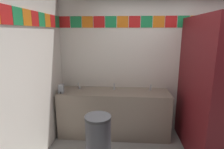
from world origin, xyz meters
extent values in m
cube|color=silver|center=(0.00, 1.53, 1.38)|extent=(3.91, 0.08, 2.76)
cube|color=red|center=(-1.85, 1.49, 2.10)|extent=(0.21, 0.01, 0.21)
cube|color=#1E8C4C|center=(-1.63, 1.49, 2.10)|extent=(0.21, 0.01, 0.21)
cube|color=orange|center=(-1.41, 1.49, 2.10)|extent=(0.21, 0.01, 0.21)
cube|color=red|center=(-1.19, 1.49, 2.10)|extent=(0.21, 0.01, 0.21)
cube|color=#1E8C4C|center=(-0.98, 1.49, 2.10)|extent=(0.21, 0.01, 0.21)
cube|color=orange|center=(-0.76, 1.49, 2.10)|extent=(0.21, 0.01, 0.21)
cube|color=red|center=(-0.54, 1.49, 2.10)|extent=(0.21, 0.01, 0.21)
cube|color=#1E8C4C|center=(-0.33, 1.49, 2.10)|extent=(0.21, 0.01, 0.21)
cube|color=orange|center=(-0.11, 1.49, 2.10)|extent=(0.21, 0.01, 0.21)
cube|color=red|center=(0.11, 1.49, 2.10)|extent=(0.21, 0.01, 0.21)
cube|color=#1E8C4C|center=(0.33, 1.49, 2.10)|extent=(0.21, 0.01, 0.21)
cube|color=orange|center=(0.54, 1.49, 2.10)|extent=(0.21, 0.01, 0.21)
cube|color=red|center=(0.76, 1.49, 2.10)|extent=(0.21, 0.01, 0.21)
cube|color=#1E8C4C|center=(0.98, 1.49, 2.10)|extent=(0.21, 0.01, 0.21)
cube|color=silver|center=(-2.00, 0.00, 1.38)|extent=(0.08, 2.98, 2.76)
cube|color=red|center=(-1.95, -0.11, 2.10)|extent=(0.01, 0.21, 0.21)
cube|color=#1E8C4C|center=(-1.95, 0.11, 2.10)|extent=(0.01, 0.21, 0.21)
cube|color=orange|center=(-1.95, 0.32, 2.10)|extent=(0.01, 0.21, 0.21)
cube|color=red|center=(-1.95, 0.53, 2.10)|extent=(0.01, 0.21, 0.21)
cube|color=#1E8C4C|center=(-1.95, 0.75, 2.10)|extent=(0.01, 0.21, 0.21)
cube|color=orange|center=(-1.95, 0.96, 2.10)|extent=(0.01, 0.21, 0.21)
cube|color=red|center=(-1.95, 1.17, 2.10)|extent=(0.01, 0.21, 0.21)
cube|color=#1E8C4C|center=(-1.95, 1.39, 2.10)|extent=(0.01, 0.21, 0.21)
cube|color=gray|center=(-0.90, 1.21, 0.43)|extent=(2.02, 0.57, 0.85)
cube|color=gray|center=(-0.90, 1.48, 0.81)|extent=(2.02, 0.03, 0.08)
cylinder|color=white|center=(-1.57, 1.18, 0.80)|extent=(0.34, 0.34, 0.10)
cylinder|color=white|center=(-0.90, 1.18, 0.80)|extent=(0.34, 0.34, 0.10)
cylinder|color=white|center=(-0.22, 1.18, 0.80)|extent=(0.34, 0.34, 0.10)
cylinder|color=silver|center=(-1.57, 1.32, 0.88)|extent=(0.04, 0.04, 0.05)
cylinder|color=silver|center=(-1.57, 1.27, 0.95)|extent=(0.02, 0.06, 0.09)
cylinder|color=silver|center=(-0.90, 1.32, 0.88)|extent=(0.04, 0.04, 0.05)
cylinder|color=silver|center=(-0.90, 1.27, 0.95)|extent=(0.02, 0.06, 0.09)
cylinder|color=silver|center=(-0.22, 1.32, 0.88)|extent=(0.04, 0.04, 0.05)
cylinder|color=silver|center=(-0.22, 1.27, 0.95)|extent=(0.02, 0.06, 0.09)
cube|color=gray|center=(-1.83, 1.04, 0.93)|extent=(0.09, 0.07, 0.16)
cylinder|color=black|center=(-1.83, 0.99, 0.87)|extent=(0.02, 0.02, 0.03)
cube|color=maroon|center=(0.33, 0.78, 1.08)|extent=(0.04, 1.41, 2.15)
cylinder|color=silver|center=(0.35, 0.10, 1.18)|extent=(0.02, 0.02, 0.10)
cylinder|color=white|center=(0.95, 1.06, 0.20)|extent=(0.38, 0.38, 0.40)
torus|color=white|center=(0.95, 1.06, 0.42)|extent=(0.39, 0.39, 0.05)
cube|color=white|center=(0.95, 1.27, 0.57)|extent=(0.34, 0.17, 0.34)
cylinder|color=#333338|center=(-1.07, 0.38, 0.35)|extent=(0.38, 0.38, 0.70)
cylinder|color=#262628|center=(-1.07, 0.38, 0.72)|extent=(0.38, 0.38, 0.04)
camera|label=1|loc=(-0.68, -2.09, 1.92)|focal=30.29mm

